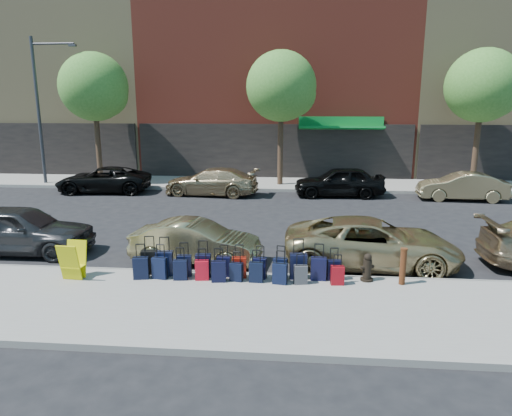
# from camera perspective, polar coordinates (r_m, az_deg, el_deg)

# --- Properties ---
(ground) EXTENTS (120.00, 120.00, 0.00)m
(ground) POSITION_cam_1_polar(r_m,az_deg,el_deg) (16.71, 0.06, -3.05)
(ground) COLOR black
(ground) RESTS_ON ground
(sidewalk_near) EXTENTS (60.00, 4.00, 0.15)m
(sidewalk_near) POSITION_cam_1_polar(r_m,az_deg,el_deg) (10.62, -3.09, -12.30)
(sidewalk_near) COLOR gray
(sidewalk_near) RESTS_ON ground
(sidewalk_far) EXTENTS (60.00, 4.00, 0.15)m
(sidewalk_far) POSITION_cam_1_polar(r_m,az_deg,el_deg) (26.43, 1.96, 3.05)
(sidewalk_far) COLOR gray
(sidewalk_far) RESTS_ON ground
(curb_near) EXTENTS (60.00, 0.08, 0.15)m
(curb_near) POSITION_cam_1_polar(r_m,az_deg,el_deg) (12.46, -1.77, -8.37)
(curb_near) COLOR gray
(curb_near) RESTS_ON ground
(curb_far) EXTENTS (60.00, 0.08, 0.15)m
(curb_far) POSITION_cam_1_polar(r_m,az_deg,el_deg) (24.45, 1.70, 2.25)
(curb_far) COLOR gray
(curb_far) RESTS_ON ground
(building_left) EXTENTS (15.00, 12.12, 16.00)m
(building_left) POSITION_cam_1_polar(r_m,az_deg,el_deg) (38.34, -23.01, 17.00)
(building_left) COLOR #8E7D57
(building_left) RESTS_ON ground
(building_center) EXTENTS (17.00, 12.85, 20.00)m
(building_center) POSITION_cam_1_polar(r_m,az_deg,el_deg) (34.44, 2.89, 21.89)
(building_center) COLOR maroon
(building_center) RESTS_ON ground
(tree_left) EXTENTS (3.80, 3.80, 7.27)m
(tree_left) POSITION_cam_1_polar(r_m,az_deg,el_deg) (27.89, -19.32, 13.88)
(tree_left) COLOR black
(tree_left) RESTS_ON sidewalk_far
(tree_center) EXTENTS (3.80, 3.80, 7.27)m
(tree_center) POSITION_cam_1_polar(r_m,az_deg,el_deg) (25.53, 3.48, 14.72)
(tree_center) COLOR black
(tree_center) RESTS_ON sidewalk_far
(tree_right) EXTENTS (3.80, 3.80, 7.27)m
(tree_right) POSITION_cam_1_polar(r_m,az_deg,el_deg) (27.31, 26.73, 13.29)
(tree_right) COLOR black
(tree_right) RESTS_ON sidewalk_far
(streetlight) EXTENTS (2.59, 0.18, 8.00)m
(streetlight) POSITION_cam_1_polar(r_m,az_deg,el_deg) (28.58, -25.29, 11.84)
(streetlight) COLOR #333338
(streetlight) RESTS_ON sidewalk_far
(suitcase_front_0) EXTENTS (0.46, 0.30, 1.03)m
(suitcase_front_0) POSITION_cam_1_polar(r_m,az_deg,el_deg) (12.56, -13.12, -6.60)
(suitcase_front_0) COLOR black
(suitcase_front_0) RESTS_ON sidewalk_near
(suitcase_front_1) EXTENTS (0.45, 0.28, 1.04)m
(suitcase_front_1) POSITION_cam_1_polar(r_m,az_deg,el_deg) (12.37, -11.34, -6.79)
(suitcase_front_1) COLOR black
(suitcase_front_1) RESTS_ON sidewalk_near
(suitcase_front_2) EXTENTS (0.40, 0.26, 0.90)m
(suitcase_front_2) POSITION_cam_1_polar(r_m,az_deg,el_deg) (12.25, -8.94, -7.11)
(suitcase_front_2) COLOR black
(suitcase_front_2) RESTS_ON sidewalk_near
(suitcase_front_3) EXTENTS (0.42, 0.25, 0.97)m
(suitcase_front_3) POSITION_cam_1_polar(r_m,az_deg,el_deg) (12.15, -6.61, -7.11)
(suitcase_front_3) COLOR black
(suitcase_front_3) RESTS_ON sidewalk_near
(suitcase_front_4) EXTENTS (0.36, 0.20, 0.86)m
(suitcase_front_4) POSITION_cam_1_polar(r_m,az_deg,el_deg) (12.11, -4.05, -7.29)
(suitcase_front_4) COLOR black
(suitcase_front_4) RESTS_ON sidewalk_near
(suitcase_front_5) EXTENTS (0.39, 0.24, 0.89)m
(suitcase_front_5) POSITION_cam_1_polar(r_m,az_deg,el_deg) (12.00, -2.11, -7.41)
(suitcase_front_5) COLOR #971509
(suitcase_front_5) RESTS_ON sidewalk_near
(suitcase_front_6) EXTENTS (0.39, 0.26, 0.87)m
(suitcase_front_6) POSITION_cam_1_polar(r_m,az_deg,el_deg) (11.96, 0.44, -7.51)
(suitcase_front_6) COLOR black
(suitcase_front_6) RESTS_ON sidewalk_near
(suitcase_front_7) EXTENTS (0.39, 0.25, 0.88)m
(suitcase_front_7) POSITION_cam_1_polar(r_m,az_deg,el_deg) (11.94, 3.06, -7.53)
(suitcase_front_7) COLOR black
(suitcase_front_7) RESTS_ON sidewalk_near
(suitcase_front_8) EXTENTS (0.46, 0.27, 1.06)m
(suitcase_front_8) POSITION_cam_1_polar(r_m,az_deg,el_deg) (11.97, 5.31, -7.25)
(suitcase_front_8) COLOR black
(suitcase_front_8) RESTS_ON sidewalk_near
(suitcase_front_9) EXTENTS (0.41, 0.24, 0.96)m
(suitcase_front_9) POSITION_cam_1_polar(r_m,az_deg,el_deg) (11.94, 7.82, -7.52)
(suitcase_front_9) COLOR black
(suitcase_front_9) RESTS_ON sidewalk_near
(suitcase_front_10) EXTENTS (0.37, 0.23, 0.85)m
(suitcase_front_10) POSITION_cam_1_polar(r_m,az_deg,el_deg) (12.02, 9.72, -7.62)
(suitcase_front_10) COLOR black
(suitcase_front_10) RESTS_ON sidewalk_near
(suitcase_back_0) EXTENTS (0.42, 0.29, 0.93)m
(suitcase_back_0) POSITION_cam_1_polar(r_m,az_deg,el_deg) (12.29, -14.18, -7.27)
(suitcase_back_0) COLOR black
(suitcase_back_0) RESTS_ON sidewalk_near
(suitcase_back_1) EXTENTS (0.41, 0.28, 0.91)m
(suitcase_back_1) POSITION_cam_1_polar(r_m,az_deg,el_deg) (12.19, -11.90, -7.33)
(suitcase_back_1) COLOR black
(suitcase_back_1) RESTS_ON sidewalk_near
(suitcase_back_2) EXTENTS (0.38, 0.25, 0.85)m
(suitcase_back_2) POSITION_cam_1_polar(r_m,az_deg,el_deg) (12.02, -9.44, -7.61)
(suitcase_back_2) COLOR black
(suitcase_back_2) RESTS_ON sidewalk_near
(suitcase_back_3) EXTENTS (0.37, 0.24, 0.83)m
(suitcase_back_3) POSITION_cam_1_polar(r_m,az_deg,el_deg) (11.94, -6.76, -7.71)
(suitcase_back_3) COLOR #B40B1C
(suitcase_back_3) RESTS_ON sidewalk_near
(suitcase_back_4) EXTENTS (0.39, 0.26, 0.88)m
(suitcase_back_4) POSITION_cam_1_polar(r_m,az_deg,el_deg) (11.77, -4.68, -7.88)
(suitcase_back_4) COLOR black
(suitcase_back_4) RESTS_ON sidewalk_near
(suitcase_back_5) EXTENTS (0.35, 0.24, 0.78)m
(suitcase_back_5) POSITION_cam_1_polar(r_m,az_deg,el_deg) (11.79, -2.48, -7.97)
(suitcase_back_5) COLOR black
(suitcase_back_5) RESTS_ON sidewalk_near
(suitcase_back_6) EXTENTS (0.36, 0.21, 0.84)m
(suitcase_back_6) POSITION_cam_1_polar(r_m,az_deg,el_deg) (11.72, 0.01, -8.00)
(suitcase_back_6) COLOR black
(suitcase_back_6) RESTS_ON sidewalk_near
(suitcase_back_7) EXTENTS (0.39, 0.26, 0.86)m
(suitcase_back_7) POSITION_cam_1_polar(r_m,az_deg,el_deg) (11.62, 3.00, -8.17)
(suitcase_back_7) COLOR black
(suitcase_back_7) RESTS_ON sidewalk_near
(suitcase_back_8) EXTENTS (0.36, 0.25, 0.78)m
(suitcase_back_8) POSITION_cam_1_polar(r_m,az_deg,el_deg) (11.66, 5.59, -8.27)
(suitcase_back_8) COLOR #3C3C41
(suitcase_back_8) RESTS_ON sidewalk_near
(suitcase_back_10) EXTENTS (0.34, 0.21, 0.78)m
(suitcase_back_10) POSITION_cam_1_polar(r_m,az_deg,el_deg) (11.74, 10.13, -8.28)
(suitcase_back_10) COLOR maroon
(suitcase_back_10) RESTS_ON sidewalk_near
(fire_hydrant) EXTENTS (0.37, 0.33, 0.73)m
(fire_hydrant) POSITION_cam_1_polar(r_m,az_deg,el_deg) (12.12, 13.74, -7.31)
(fire_hydrant) COLOR black
(fire_hydrant) RESTS_ON sidewalk_near
(bollard) EXTENTS (0.17, 0.17, 0.94)m
(bollard) POSITION_cam_1_polar(r_m,az_deg,el_deg) (12.06, 17.89, -6.89)
(bollard) COLOR #38190C
(bollard) RESTS_ON sidewalk_near
(display_rack) EXTENTS (0.58, 0.63, 0.97)m
(display_rack) POSITION_cam_1_polar(r_m,az_deg,el_deg) (12.76, -21.91, -6.17)
(display_rack) COLOR #D3CE0B
(display_rack) RESTS_ON sidewalk_near
(car_near_0) EXTENTS (4.51, 1.86, 1.53)m
(car_near_0) POSITION_cam_1_polar(r_m,az_deg,el_deg) (16.03, -27.44, -2.40)
(car_near_0) COLOR #323235
(car_near_0) RESTS_ON ground
(car_near_1) EXTENTS (3.91, 1.73, 1.25)m
(car_near_1) POSITION_cam_1_polar(r_m,az_deg,el_deg) (13.57, -7.53, -4.22)
(car_near_1) COLOR tan
(car_near_1) RESTS_ON ground
(car_near_2) EXTENTS (5.11, 2.60, 1.38)m
(car_near_2) POSITION_cam_1_polar(r_m,az_deg,el_deg) (13.56, 14.28, -4.23)
(car_near_2) COLOR tan
(car_near_2) RESTS_ON ground
(car_far_0) EXTENTS (5.02, 2.63, 1.35)m
(car_far_0) POSITION_cam_1_polar(r_m,az_deg,el_deg) (25.46, -18.53, 3.38)
(car_far_0) COLOR black
(car_far_0) RESTS_ON ground
(car_far_1) EXTENTS (4.98, 2.44, 1.39)m
(car_far_1) POSITION_cam_1_polar(r_m,az_deg,el_deg) (23.52, -5.59, 3.31)
(car_far_1) COLOR tan
(car_far_1) RESTS_ON ground
(car_far_2) EXTENTS (4.54, 1.98, 1.52)m
(car_far_2) POSITION_cam_1_polar(r_m,az_deg,el_deg) (23.41, 10.36, 3.27)
(car_far_2) COLOR black
(car_far_2) RESTS_ON ground
(car_far_3) EXTENTS (4.20, 1.70, 1.36)m
(car_far_3) POSITION_cam_1_polar(r_m,az_deg,el_deg) (24.28, 24.35, 2.47)
(car_far_3) COLOR #9A895E
(car_far_3) RESTS_ON ground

